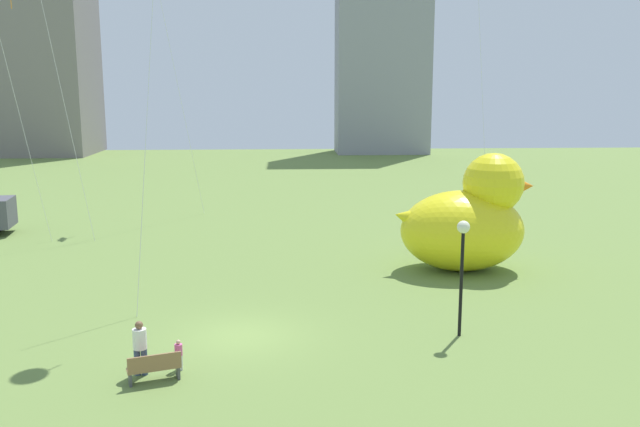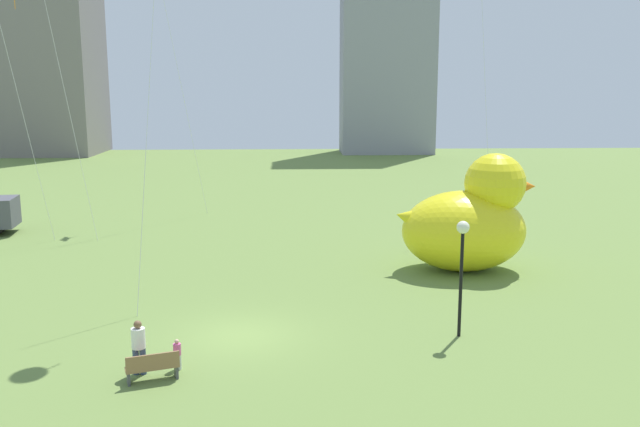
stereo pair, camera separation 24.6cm
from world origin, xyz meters
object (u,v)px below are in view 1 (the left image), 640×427
Objects in this scene: person_child at (179,353)px; giant_inflatable_duck at (467,221)px; park_bench at (154,367)px; lamppost at (463,249)px; person_adult at (140,345)px.

giant_inflatable_duck is at bearing 43.03° from person_child.
park_bench is 10.81m from lamppost.
park_bench is at bearing -48.02° from person_adult.
person_child is 16.30m from giant_inflatable_duck.
giant_inflatable_duck is 8.98m from lamppost.
person_adult is 0.41× the size of lamppost.
person_child is 0.15× the size of giant_inflatable_duck.
park_bench is 1.65× the size of person_child.
park_bench is at bearing -124.84° from person_child.
park_bench is at bearing -136.25° from giant_inflatable_duck.
giant_inflatable_duck reaches higher than park_bench.
person_adult is at bearing -138.78° from giant_inflatable_duck.
giant_inflatable_duck is at bearing 43.75° from park_bench.
lamppost reaches higher than person_child.
person_adult is (-0.51, 0.56, 0.47)m from park_bench.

